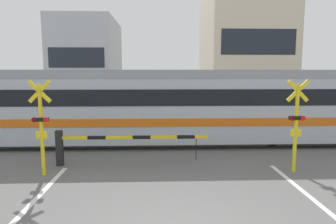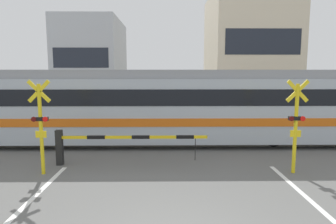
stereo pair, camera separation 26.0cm
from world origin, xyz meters
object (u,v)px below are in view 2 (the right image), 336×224
at_px(crossing_signal_right, 296,122).
at_px(pedestrian, 174,105).
at_px(crossing_barrier_far, 208,116).
at_px(crossing_barrier_near, 102,142).
at_px(commuter_train, 111,104).
at_px(crossing_signal_left, 41,123).

xyz_separation_m(crossing_signal_right, pedestrian, (-3.27, 10.65, -0.65)).
relative_size(crossing_barrier_far, crossing_signal_right, 1.76).
bearing_deg(crossing_barrier_near, crossing_barrier_far, 53.72).
height_order(crossing_barrier_near, pedestrian, pedestrian).
relative_size(commuter_train, crossing_barrier_near, 4.39).
relative_size(crossing_signal_left, pedestrian, 1.77).
bearing_deg(commuter_train, crossing_barrier_near, -86.01).
relative_size(commuter_train, crossing_barrier_far, 4.39).
distance_m(commuter_train, crossing_signal_right, 7.39).
bearing_deg(crossing_signal_left, crossing_barrier_far, 48.90).
bearing_deg(crossing_signal_left, crossing_barrier_near, 29.14).
bearing_deg(crossing_barrier_near, pedestrian, 74.29).
bearing_deg(crossing_signal_left, pedestrian, 67.75).
bearing_deg(crossing_barrier_near, crossing_signal_left, -150.86).
relative_size(commuter_train, crossing_signal_right, 7.71).
xyz_separation_m(commuter_train, crossing_barrier_near, (0.21, -3.08, -0.92)).
xyz_separation_m(crossing_signal_left, pedestrian, (4.36, 10.65, -0.65)).
height_order(crossing_barrier_near, crossing_signal_right, crossing_signal_right).
xyz_separation_m(commuter_train, pedestrian, (2.96, 6.67, -0.78)).
relative_size(commuter_train, crossing_signal_left, 7.71).
distance_m(crossing_barrier_near, crossing_signal_left, 2.01).
relative_size(crossing_barrier_near, pedestrian, 3.12).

